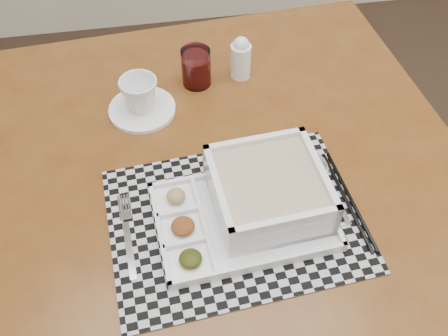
{
  "coord_description": "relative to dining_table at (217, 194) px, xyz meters",
  "views": [
    {
      "loc": [
        -0.45,
        0.16,
        1.56
      ],
      "look_at": [
        -0.35,
        0.75,
        0.83
      ],
      "focal_mm": 40.0,
      "sensor_mm": 36.0,
      "label": 1
    }
  ],
  "objects": [
    {
      "name": "creamer_bottle",
      "position": [
        0.1,
        0.29,
        0.13
      ],
      "size": [
        0.05,
        0.05,
        0.11
      ],
      "color": "white",
      "rests_on": "dining_table"
    },
    {
      "name": "chopsticks",
      "position": [
        0.24,
        -0.12,
        0.09
      ],
      "size": [
        0.04,
        0.24,
        0.01
      ],
      "color": "black",
      "rests_on": "placemat"
    },
    {
      "name": "fork",
      "position": [
        -0.18,
        -0.12,
        0.08
      ],
      "size": [
        0.03,
        0.19,
        0.0
      ],
      "color": "silver",
      "rests_on": "placemat"
    },
    {
      "name": "cup",
      "position": [
        -0.14,
        0.2,
        0.13
      ],
      "size": [
        0.11,
        0.11,
        0.08
      ],
      "primitive_type": "imported",
      "rotation": [
        0.0,
        0.0,
        0.38
      ],
      "color": "white",
      "rests_on": "saucer"
    },
    {
      "name": "serving_tray",
      "position": [
        0.07,
        -0.11,
        0.12
      ],
      "size": [
        0.34,
        0.25,
        0.09
      ],
      "color": "white",
      "rests_on": "placemat"
    },
    {
      "name": "spoon",
      "position": [
        0.21,
        -0.04,
        0.09
      ],
      "size": [
        0.04,
        0.18,
        0.01
      ],
      "color": "silver",
      "rests_on": "placemat"
    },
    {
      "name": "saucer",
      "position": [
        -0.14,
        0.2,
        0.08
      ],
      "size": [
        0.15,
        0.15,
        0.01
      ],
      "primitive_type": "cylinder",
      "color": "white",
      "rests_on": "dining_table"
    },
    {
      "name": "placemat",
      "position": [
        0.01,
        -0.12,
        0.08
      ],
      "size": [
        0.49,
        0.38,
        0.0
      ],
      "primitive_type": "cube",
      "rotation": [
        0.0,
        0.0,
        0.08
      ],
      "color": "#ABACB3",
      "rests_on": "dining_table"
    },
    {
      "name": "juice_glass",
      "position": [
        -0.0,
        0.28,
        0.12
      ],
      "size": [
        0.07,
        0.07,
        0.09
      ],
      "color": "white",
      "rests_on": "dining_table"
    },
    {
      "name": "dining_table",
      "position": [
        0.0,
        0.0,
        0.0
      ],
      "size": [
        1.11,
        1.11,
        0.78
      ],
      "color": "#56280F",
      "rests_on": "ground"
    }
  ]
}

